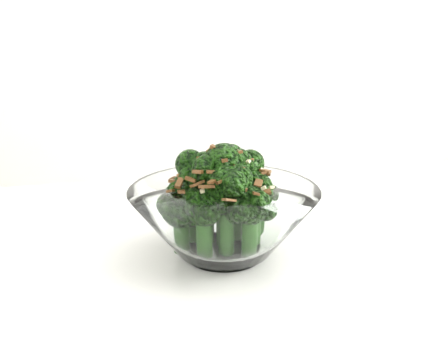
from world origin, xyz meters
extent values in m
cylinder|color=white|center=(-0.17, 0.03, 0.75)|extent=(0.08, 0.08, 0.01)
cylinder|color=#225115|center=(-0.17, 0.03, 0.80)|extent=(0.02, 0.02, 0.07)
sphere|color=#1B470D|center=(-0.17, 0.03, 0.84)|extent=(0.04, 0.04, 0.04)
cylinder|color=#225115|center=(-0.16, 0.05, 0.79)|extent=(0.02, 0.02, 0.07)
sphere|color=#1B470D|center=(-0.16, 0.05, 0.84)|extent=(0.04, 0.04, 0.04)
cylinder|color=#225115|center=(-0.19, 0.04, 0.79)|extent=(0.02, 0.02, 0.06)
sphere|color=#1B470D|center=(-0.19, 0.04, 0.84)|extent=(0.04, 0.04, 0.04)
cylinder|color=#225115|center=(-0.17, 0.01, 0.79)|extent=(0.02, 0.02, 0.06)
sphere|color=#1B470D|center=(-0.17, 0.01, 0.83)|extent=(0.04, 0.04, 0.04)
cylinder|color=#225115|center=(-0.14, 0.03, 0.79)|extent=(0.02, 0.02, 0.05)
sphere|color=#1B470D|center=(-0.14, 0.03, 0.82)|extent=(0.04, 0.04, 0.04)
cylinder|color=#225115|center=(-0.20, 0.05, 0.78)|extent=(0.02, 0.02, 0.05)
sphere|color=#1B470D|center=(-0.20, 0.05, 0.82)|extent=(0.04, 0.04, 0.04)
cylinder|color=#225115|center=(-0.15, 0.00, 0.78)|extent=(0.02, 0.02, 0.04)
sphere|color=#1B470D|center=(-0.15, 0.00, 0.81)|extent=(0.04, 0.04, 0.04)
cylinder|color=#225115|center=(-0.19, 0.01, 0.78)|extent=(0.02, 0.02, 0.04)
sphere|color=#1B470D|center=(-0.19, 0.01, 0.81)|extent=(0.04, 0.04, 0.04)
cylinder|color=#225115|center=(-0.13, 0.06, 0.78)|extent=(0.02, 0.02, 0.04)
sphere|color=#1B470D|center=(-0.13, 0.06, 0.80)|extent=(0.03, 0.03, 0.03)
cylinder|color=#225115|center=(-0.22, 0.03, 0.78)|extent=(0.02, 0.02, 0.03)
sphere|color=#1B470D|center=(-0.22, 0.03, 0.80)|extent=(0.04, 0.04, 0.04)
cylinder|color=#225115|center=(-0.17, 0.07, 0.78)|extent=(0.02, 0.02, 0.04)
sphere|color=#1B470D|center=(-0.17, 0.07, 0.81)|extent=(0.03, 0.03, 0.03)
cylinder|color=#225115|center=(-0.16, 0.05, 0.78)|extent=(0.02, 0.02, 0.04)
sphere|color=#1B470D|center=(-0.16, 0.05, 0.81)|extent=(0.03, 0.03, 0.03)
cube|color=brown|center=(-0.14, 0.00, 0.83)|extent=(0.01, 0.01, 0.01)
cube|color=brown|center=(-0.20, 0.01, 0.84)|extent=(0.01, 0.01, 0.01)
cube|color=brown|center=(-0.15, 0.04, 0.85)|extent=(0.01, 0.01, 0.01)
cube|color=brown|center=(-0.20, 0.05, 0.84)|extent=(0.02, 0.01, 0.01)
cube|color=brown|center=(-0.16, 0.01, 0.85)|extent=(0.01, 0.01, 0.01)
cube|color=brown|center=(-0.21, 0.04, 0.84)|extent=(0.01, 0.01, 0.01)
cube|color=brown|center=(-0.19, 0.01, 0.84)|extent=(0.01, 0.01, 0.01)
cube|color=brown|center=(-0.17, 0.03, 0.86)|extent=(0.01, 0.01, 0.01)
cube|color=brown|center=(-0.17, 0.04, 0.86)|extent=(0.01, 0.01, 0.01)
cube|color=brown|center=(-0.17, 0.03, 0.86)|extent=(0.01, 0.01, 0.00)
cube|color=brown|center=(-0.16, 0.03, 0.86)|extent=(0.01, 0.01, 0.01)
cube|color=brown|center=(-0.15, 0.07, 0.83)|extent=(0.01, 0.01, 0.01)
cube|color=brown|center=(-0.18, 0.02, 0.85)|extent=(0.01, 0.01, 0.00)
cube|color=brown|center=(-0.14, 0.04, 0.84)|extent=(0.01, 0.01, 0.01)
cube|color=brown|center=(-0.17, 0.06, 0.85)|extent=(0.01, 0.01, 0.01)
cube|color=brown|center=(-0.22, 0.06, 0.82)|extent=(0.01, 0.01, 0.01)
cube|color=brown|center=(-0.14, 0.01, 0.83)|extent=(0.01, 0.01, 0.01)
cube|color=brown|center=(-0.16, 0.04, 0.86)|extent=(0.01, 0.01, 0.00)
cube|color=brown|center=(-0.19, 0.05, 0.85)|extent=(0.01, 0.01, 0.01)
cube|color=brown|center=(-0.14, 0.06, 0.83)|extent=(0.01, 0.01, 0.00)
cube|color=brown|center=(-0.19, 0.03, 0.85)|extent=(0.01, 0.01, 0.01)
cube|color=brown|center=(-0.22, 0.02, 0.83)|extent=(0.01, 0.01, 0.01)
cube|color=brown|center=(-0.21, 0.01, 0.84)|extent=(0.01, 0.01, 0.01)
cube|color=brown|center=(-0.16, 0.00, 0.84)|extent=(0.01, 0.01, 0.01)
cube|color=brown|center=(-0.20, 0.04, 0.84)|extent=(0.01, 0.01, 0.01)
cube|color=brown|center=(-0.17, -0.01, 0.83)|extent=(0.01, 0.01, 0.01)
cube|color=brown|center=(-0.22, 0.01, 0.83)|extent=(0.01, 0.01, 0.01)
cube|color=brown|center=(-0.18, 0.00, 0.84)|extent=(0.01, 0.01, 0.01)
cube|color=brown|center=(-0.19, 0.00, 0.84)|extent=(0.01, 0.01, 0.01)
cube|color=brown|center=(-0.20, 0.02, 0.84)|extent=(0.01, 0.01, 0.01)
cube|color=brown|center=(-0.18, 0.03, 0.86)|extent=(0.01, 0.01, 0.01)
cube|color=brown|center=(-0.22, 0.05, 0.83)|extent=(0.01, 0.01, 0.01)
cube|color=brown|center=(-0.17, 0.06, 0.85)|extent=(0.01, 0.01, 0.01)
cube|color=brown|center=(-0.18, 0.00, 0.84)|extent=(0.01, 0.01, 0.01)
cube|color=brown|center=(-0.14, 0.07, 0.83)|extent=(0.01, 0.01, 0.01)
cube|color=brown|center=(-0.16, 0.08, 0.83)|extent=(0.01, 0.01, 0.01)
cube|color=brown|center=(-0.14, 0.06, 0.84)|extent=(0.01, 0.01, 0.01)
cube|color=brown|center=(-0.15, -0.01, 0.83)|extent=(0.01, 0.01, 0.01)
cube|color=brown|center=(-0.18, 0.04, 0.86)|extent=(0.01, 0.01, 0.01)
cube|color=brown|center=(-0.13, 0.05, 0.83)|extent=(0.01, 0.01, 0.00)
cube|color=brown|center=(-0.16, 0.06, 0.85)|extent=(0.01, 0.01, 0.00)
cube|color=brown|center=(-0.19, 0.00, 0.84)|extent=(0.01, 0.01, 0.00)
cube|color=brown|center=(-0.18, 0.08, 0.83)|extent=(0.01, 0.01, 0.01)
cube|color=brown|center=(-0.13, 0.04, 0.84)|extent=(0.01, 0.01, 0.00)
cube|color=brown|center=(-0.21, 0.04, 0.84)|extent=(0.01, 0.01, 0.01)
cube|color=brown|center=(-0.23, 0.02, 0.82)|extent=(0.01, 0.01, 0.01)
cube|color=beige|center=(-0.17, 0.02, 0.86)|extent=(0.00, 0.00, 0.00)
cube|color=beige|center=(-0.18, 0.04, 0.86)|extent=(0.01, 0.00, 0.00)
cube|color=beige|center=(-0.21, 0.06, 0.84)|extent=(0.00, 0.00, 0.00)
cube|color=beige|center=(-0.17, 0.04, 0.86)|extent=(0.00, 0.00, 0.00)
cube|color=beige|center=(-0.13, 0.05, 0.83)|extent=(0.00, 0.00, 0.00)
cube|color=beige|center=(-0.13, 0.01, 0.83)|extent=(0.00, 0.01, 0.00)
cube|color=beige|center=(-0.14, 0.00, 0.83)|extent=(0.01, 0.01, 0.01)
cube|color=beige|center=(-0.18, 0.07, 0.84)|extent=(0.01, 0.00, 0.00)
cube|color=beige|center=(-0.15, 0.03, 0.85)|extent=(0.01, 0.01, 0.00)
cube|color=beige|center=(-0.20, 0.03, 0.85)|extent=(0.00, 0.00, 0.00)
cube|color=beige|center=(-0.20, 0.00, 0.83)|extent=(0.00, 0.00, 0.00)
cube|color=beige|center=(-0.20, 0.05, 0.84)|extent=(0.01, 0.01, 0.00)
cube|color=beige|center=(-0.13, 0.01, 0.83)|extent=(0.00, 0.00, 0.00)
cube|color=beige|center=(-0.22, 0.04, 0.84)|extent=(0.00, 0.00, 0.00)
cube|color=beige|center=(-0.20, 0.07, 0.83)|extent=(0.01, 0.01, 0.01)
cube|color=beige|center=(-0.14, 0.04, 0.84)|extent=(0.00, 0.01, 0.00)
cube|color=beige|center=(-0.20, 0.04, 0.84)|extent=(0.00, 0.00, 0.00)
cube|color=beige|center=(-0.14, 0.04, 0.84)|extent=(0.01, 0.00, 0.00)
camera|label=1|loc=(-0.22, -0.43, 0.97)|focal=40.00mm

